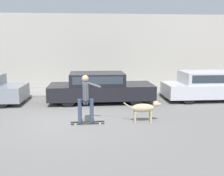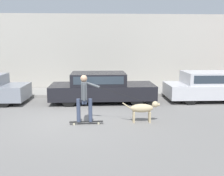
# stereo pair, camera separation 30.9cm
# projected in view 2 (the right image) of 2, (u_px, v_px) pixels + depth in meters

# --- Properties ---
(ground_plane) EXTENTS (36.00, 36.00, 0.00)m
(ground_plane) POSITION_uv_depth(u_px,v_px,m) (75.00, 120.00, 9.05)
(ground_plane) COLOR slate
(back_wall) EXTENTS (32.00, 0.30, 4.18)m
(back_wall) POSITION_uv_depth(u_px,v_px,m) (83.00, 52.00, 14.63)
(back_wall) COLOR #ADA89E
(back_wall) RESTS_ON ground_plane
(sidewalk_curb) EXTENTS (30.00, 2.12, 0.14)m
(sidewalk_curb) POSITION_uv_depth(u_px,v_px,m) (82.00, 92.00, 13.77)
(sidewalk_curb) COLOR gray
(sidewalk_curb) RESTS_ON ground_plane
(parked_car_1) EXTENTS (4.61, 1.83, 1.32)m
(parked_car_1) POSITION_uv_depth(u_px,v_px,m) (101.00, 88.00, 11.69)
(parked_car_1) COLOR black
(parked_car_1) RESTS_ON ground_plane
(parked_car_2) EXTENTS (4.37, 1.79, 1.33)m
(parked_car_2) POSITION_uv_depth(u_px,v_px,m) (213.00, 87.00, 11.97)
(parked_car_2) COLOR black
(parked_car_2) RESTS_ON ground_plane
(dog) EXTENTS (1.25, 0.30, 0.72)m
(dog) POSITION_uv_depth(u_px,v_px,m) (143.00, 108.00, 8.71)
(dog) COLOR tan
(dog) RESTS_ON ground_plane
(skateboarder) EXTENTS (2.84, 0.52, 1.62)m
(skateboarder) POSITION_uv_depth(u_px,v_px,m) (85.00, 96.00, 8.43)
(skateboarder) COLOR beige
(skateboarder) RESTS_ON ground_plane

